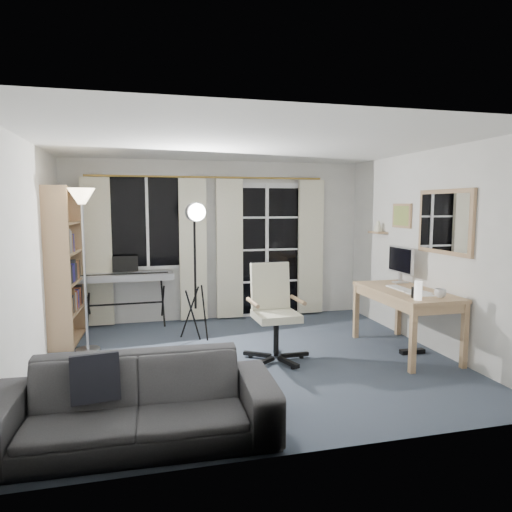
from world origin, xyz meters
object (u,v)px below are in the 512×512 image
(mug, at_px, (440,292))
(keyboard_piano, at_px, (126,278))
(bookshelf, at_px, (61,269))
(studio_light, at_px, (196,228))
(sofa, at_px, (136,389))
(desk, at_px, (406,297))
(monitor, at_px, (401,261))
(torchiere_lamp, at_px, (83,221))
(office_chair, at_px, (273,303))

(mug, bearing_deg, keyboard_piano, 144.91)
(bookshelf, xyz_separation_m, studio_light, (1.66, -0.34, 0.52))
(bookshelf, height_order, keyboard_piano, bookshelf)
(bookshelf, relative_size, sofa, 0.95)
(mug, bearing_deg, desk, 101.31)
(bookshelf, bearing_deg, studio_light, -8.89)
(studio_light, distance_m, sofa, 2.75)
(monitor, relative_size, sofa, 0.26)
(bookshelf, height_order, monitor, bookshelf)
(monitor, height_order, sofa, monitor)
(monitor, bearing_deg, desk, -113.17)
(desk, bearing_deg, sofa, -155.26)
(bookshelf, bearing_deg, desk, -16.39)
(studio_light, bearing_deg, torchiere_lamp, 176.80)
(sofa, bearing_deg, mug, 17.47)
(office_chair, distance_m, sofa, 2.18)
(office_chair, xyz_separation_m, desk, (1.58, -0.18, 0.02))
(keyboard_piano, height_order, sofa, keyboard_piano)
(keyboard_piano, relative_size, sofa, 0.64)
(bookshelf, height_order, studio_light, bookshelf)
(bookshelf, height_order, sofa, bookshelf)
(bookshelf, relative_size, keyboard_piano, 1.49)
(office_chair, xyz_separation_m, monitor, (1.78, 0.27, 0.39))
(mug, bearing_deg, bookshelf, 155.28)
(keyboard_piano, bearing_deg, desk, -30.96)
(studio_light, bearing_deg, keyboard_piano, 129.07)
(office_chair, xyz_separation_m, mug, (1.68, -0.68, 0.17))
(desk, bearing_deg, monitor, 66.83)
(mug, bearing_deg, sofa, -164.32)
(bookshelf, distance_m, sofa, 2.98)
(monitor, height_order, mug, monitor)
(torchiere_lamp, distance_m, office_chair, 2.40)
(desk, bearing_deg, office_chair, 174.03)
(studio_light, height_order, sofa, studio_light)
(office_chair, bearing_deg, keyboard_piano, 132.87)
(torchiere_lamp, xyz_separation_m, mug, (3.77, -1.41, -0.75))
(torchiere_lamp, relative_size, mug, 15.79)
(torchiere_lamp, height_order, mug, torchiere_lamp)
(torchiere_lamp, relative_size, studio_light, 1.07)
(torchiere_lamp, bearing_deg, sofa, -75.55)
(torchiere_lamp, relative_size, sofa, 0.93)
(torchiere_lamp, height_order, desk, torchiere_lamp)
(office_chair, height_order, desk, office_chair)
(bookshelf, relative_size, desk, 1.41)
(mug, bearing_deg, monitor, 84.20)
(torchiere_lamp, distance_m, studio_light, 1.33)
(desk, distance_m, monitor, 0.62)
(desk, xyz_separation_m, monitor, (0.20, 0.45, 0.38))
(mug, height_order, sofa, mug)
(torchiere_lamp, xyz_separation_m, sofa, (0.59, -2.30, -1.15))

